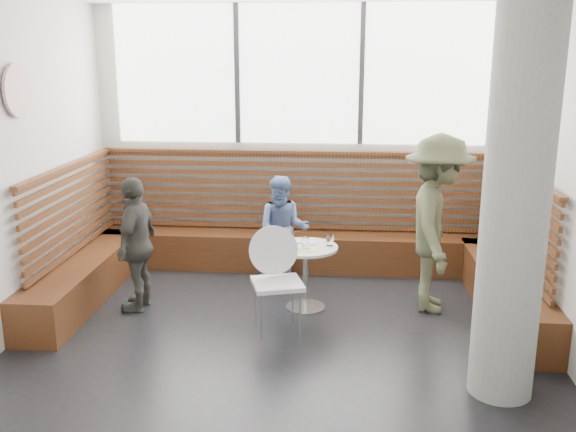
# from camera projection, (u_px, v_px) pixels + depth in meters

# --- Properties ---
(room) EXTENTS (5.00, 5.00, 3.20)m
(room) POSITION_uv_depth(u_px,v_px,m) (278.00, 177.00, 5.51)
(room) COLOR silver
(room) RESTS_ON ground
(booth) EXTENTS (5.00, 2.50, 1.44)m
(booth) POSITION_uv_depth(u_px,v_px,m) (294.00, 248.00, 7.51)
(booth) COLOR #482512
(booth) RESTS_ON ground
(concrete_column) EXTENTS (0.50, 0.50, 3.20)m
(concrete_column) POSITION_uv_depth(u_px,v_px,m) (516.00, 198.00, 4.77)
(concrete_column) COLOR gray
(concrete_column) RESTS_ON ground
(wall_art) EXTENTS (0.03, 0.50, 0.50)m
(wall_art) POSITION_uv_depth(u_px,v_px,m) (17.00, 90.00, 5.92)
(wall_art) COLOR white
(wall_art) RESTS_ON room
(cafe_table) EXTENTS (0.67, 0.67, 0.69)m
(cafe_table) POSITION_uv_depth(u_px,v_px,m) (306.00, 264.00, 6.70)
(cafe_table) COLOR silver
(cafe_table) RESTS_ON ground
(cafe_chair) EXTENTS (0.48, 0.47, 1.01)m
(cafe_chair) POSITION_uv_depth(u_px,v_px,m) (278.00, 271.00, 6.18)
(cafe_chair) COLOR white
(cafe_chair) RESTS_ON ground
(adult_man) EXTENTS (0.81, 1.26, 1.86)m
(adult_man) POSITION_uv_depth(u_px,v_px,m) (437.00, 224.00, 6.59)
(adult_man) COLOR #515639
(adult_man) RESTS_ON ground
(child_back) EXTENTS (0.62, 0.48, 1.26)m
(child_back) POSITION_uv_depth(u_px,v_px,m) (283.00, 230.00, 7.48)
(child_back) COLOR #677DB3
(child_back) RESTS_ON ground
(child_left) EXTENTS (0.41, 0.85, 1.42)m
(child_left) POSITION_uv_depth(u_px,v_px,m) (137.00, 244.00, 6.66)
(child_left) COLOR #45443F
(child_left) RESTS_ON ground
(plate_near) EXTENTS (0.21, 0.21, 0.01)m
(plate_near) POSITION_uv_depth(u_px,v_px,m) (292.00, 241.00, 6.80)
(plate_near) COLOR white
(plate_near) RESTS_ON cafe_table
(plate_far) EXTENTS (0.19, 0.19, 0.01)m
(plate_far) POSITION_uv_depth(u_px,v_px,m) (309.00, 243.00, 6.75)
(plate_far) COLOR white
(plate_far) RESTS_ON cafe_table
(glass_left) EXTENTS (0.07, 0.07, 0.11)m
(glass_left) POSITION_uv_depth(u_px,v_px,m) (285.00, 241.00, 6.62)
(glass_left) COLOR white
(glass_left) RESTS_ON cafe_table
(glass_mid) EXTENTS (0.08, 0.08, 0.12)m
(glass_mid) POSITION_uv_depth(u_px,v_px,m) (305.00, 243.00, 6.56)
(glass_mid) COLOR white
(glass_mid) RESTS_ON cafe_table
(glass_right) EXTENTS (0.07, 0.07, 0.12)m
(glass_right) POSITION_uv_depth(u_px,v_px,m) (330.00, 240.00, 6.66)
(glass_right) COLOR white
(glass_right) RESTS_ON cafe_table
(menu_card) EXTENTS (0.23, 0.19, 0.00)m
(menu_card) POSITION_uv_depth(u_px,v_px,m) (308.00, 250.00, 6.52)
(menu_card) COLOR #A5C64C
(menu_card) RESTS_ON cafe_table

